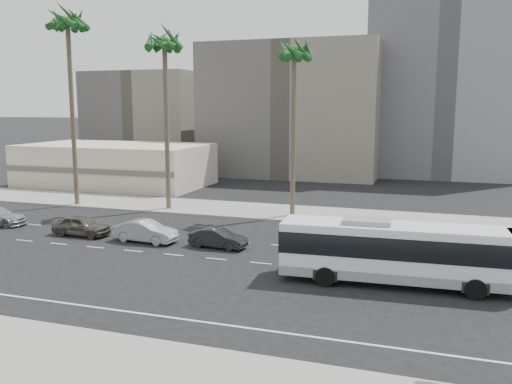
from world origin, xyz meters
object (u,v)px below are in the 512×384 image
at_px(car_c, 81,226).
at_px(palm_near, 294,55).
at_px(palm_far, 68,26).
at_px(car_b, 146,231).
at_px(car_a, 218,238).
at_px(palm_mid, 165,46).
at_px(city_bus, 396,251).

bearing_deg(car_c, palm_near, -47.54).
bearing_deg(palm_far, car_b, -37.55).
xyz_separation_m(car_a, palm_near, (2.27, 11.63, 13.14)).
height_order(car_b, car_c, car_b).
height_order(car_a, palm_mid, palm_mid).
relative_size(city_bus, palm_near, 0.82).
distance_m(car_a, palm_mid, 20.41).
height_order(car_b, palm_near, palm_near).
xyz_separation_m(palm_mid, palm_far, (-9.54, -0.83, 2.04)).
distance_m(city_bus, palm_near, 22.03).
height_order(car_c, palm_near, palm_near).
bearing_deg(car_a, city_bus, -103.33).
bearing_deg(car_b, car_a, -84.10).
xyz_separation_m(car_a, car_b, (-5.50, -0.16, 0.11)).
height_order(city_bus, car_a, city_bus).
xyz_separation_m(city_bus, car_a, (-12.08, 4.09, -1.21)).
distance_m(car_a, palm_near, 17.69).
height_order(palm_near, palm_mid, palm_mid).
relative_size(car_a, car_b, 0.86).
relative_size(car_c, palm_mid, 0.27).
height_order(palm_mid, palm_far, palm_far).
distance_m(city_bus, car_c, 23.51).
xyz_separation_m(car_c, palm_mid, (1.51, 11.12, 14.12)).
bearing_deg(city_bus, palm_near, 119.14).
xyz_separation_m(car_b, palm_mid, (-4.04, 11.27, 14.12)).
distance_m(city_bus, palm_far, 37.47).
bearing_deg(palm_near, car_a, -101.03).
xyz_separation_m(car_a, palm_mid, (-9.54, 11.11, 14.22)).
xyz_separation_m(city_bus, palm_mid, (-21.62, 15.19, 13.01)).
bearing_deg(palm_near, city_bus, -58.03).
distance_m(car_b, palm_far, 23.55).
height_order(car_a, palm_near, palm_near).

